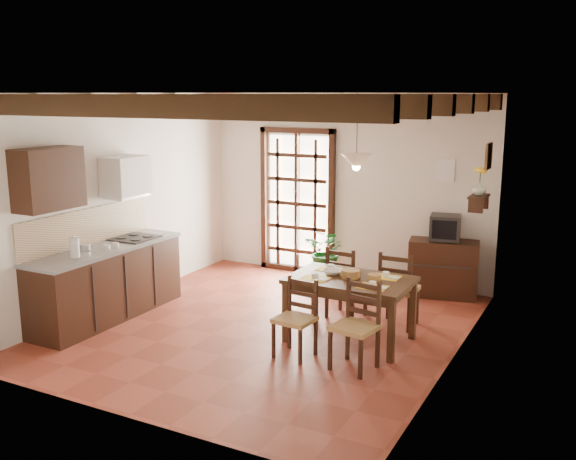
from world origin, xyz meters
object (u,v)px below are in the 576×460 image
Objects in this scene: dining_table at (350,286)px; potted_plant at (327,249)px; chair_near_right at (355,342)px; pendant_lamp at (356,160)px; crt_tv at (445,227)px; chair_far_left at (346,295)px; chair_far_right at (398,303)px; kitchen_counter at (107,281)px; sideboard at (443,269)px; chair_near_left at (295,333)px.

dining_table is 0.77× the size of potted_plant.
pendant_lamp is (-0.34, 0.80, 1.79)m from chair_near_right.
crt_tv is (0.53, 2.13, 0.34)m from dining_table.
chair_far_left is 0.52× the size of potted_plant.
kitchen_counter is at bearing 21.89° from chair_far_right.
chair_far_left is at bearing -132.90° from sideboard.
pendant_lamp reaches higher than kitchen_counter.
sideboard is 0.59m from crt_tv.
dining_table is 0.86m from chair_near_right.
sideboard is 0.53× the size of potted_plant.
crt_tv is 2.36m from pendant_lamp.
dining_table is 1.63× the size of pendant_lamp.
pendant_lamp is at bearing -115.09° from crt_tv.
chair_far_right reaches higher than sideboard.
kitchen_counter reaches higher than dining_table.
chair_far_right is at bearing 99.31° from chair_near_right.
chair_near_left is 0.48× the size of potted_plant.
crt_tv is (0.87, 1.42, 0.70)m from chair_far_left.
chair_near_right is at bearing -63.79° from dining_table.
pendant_lamp is (-0.53, -2.03, 1.68)m from sideboard.
chair_near_left is 0.90× the size of chair_far_right.
potted_plant is (-0.76, 1.12, 0.28)m from chair_far_left.
chair_near_right is at bearing 89.16° from chair_far_right.
sideboard is at bearing 79.63° from crt_tv.
potted_plant is at bearing 112.09° from chair_near_left.
crt_tv reaches higher than chair_far_right.
crt_tv reaches higher than chair_near_left.
chair_far_right reaches higher than chair_near_left.
sideboard is at bearing 95.72° from chair_near_right.
chair_far_left is 1.92m from pendant_lamp.
potted_plant reaches higher than crt_tv.
kitchen_counter is at bearing -152.95° from sideboard.
sideboard is at bearing -97.92° from chair_far_right.
dining_table is 2.13m from potted_plant.
chair_far_right is at bearing -107.74° from crt_tv.
kitchen_counter is 4.56m from crt_tv.
crt_tv is at bearing 95.71° from chair_near_right.
pendant_lamp is at bearing 126.38° from chair_far_left.
crt_tv is at bearing 78.18° from chair_near_left.
crt_tv is 0.55× the size of pendant_lamp.
kitchen_counter is 2.66× the size of pendant_lamp.
kitchen_counter reaches higher than chair_near_left.
potted_plant is 2.12× the size of pendant_lamp.
chair_near_right is 1.98× the size of crt_tv.
kitchen_counter is 2.39× the size of sideboard.
pendant_lamp reaches higher than sideboard.
sideboard is (0.19, 2.84, 0.11)m from chair_near_right.
chair_near_left is 0.92× the size of chair_far_left.
chair_far_left reaches higher than sideboard.
pendant_lamp is at bearing 72.05° from chair_near_left.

